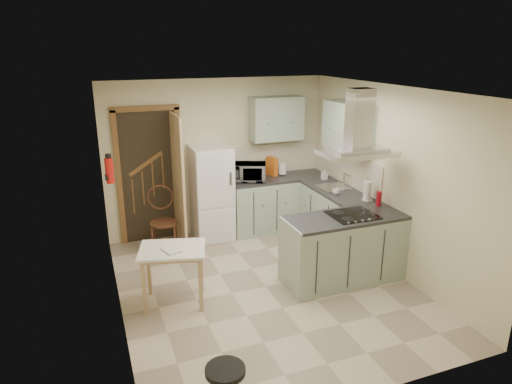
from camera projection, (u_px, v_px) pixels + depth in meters
name	position (u px, v px, depth m)	size (l,w,h in m)	color
floor	(266.00, 287.00, 5.91)	(4.20, 4.20, 0.00)	#C1AF96
ceiling	(267.00, 90.00, 5.14)	(4.20, 4.20, 0.00)	silver
back_wall	(218.00, 157.00, 7.39)	(3.60, 3.60, 0.00)	beige
left_wall	(112.00, 214.00, 4.91)	(4.20, 4.20, 0.00)	beige
right_wall	(390.00, 180.00, 6.13)	(4.20, 4.20, 0.00)	beige
doorway	(150.00, 176.00, 7.05)	(1.10, 0.12, 2.10)	brown
fridge	(212.00, 193.00, 7.21)	(0.60, 0.60, 1.50)	white
counter_back	(262.00, 204.00, 7.59)	(1.08, 0.60, 0.90)	#9EB2A0
counter_right	(326.00, 211.00, 7.28)	(0.60, 1.95, 0.90)	#9EB2A0
splashback	(272.00, 158.00, 7.73)	(1.68, 0.02, 0.50)	beige
wall_cabinet_back	(276.00, 118.00, 7.37)	(0.85, 0.35, 0.70)	#9EB2A0
wall_cabinet_right	(348.00, 127.00, 6.64)	(0.35, 0.90, 0.70)	#9EB2A0
peninsula	(344.00, 248.00, 5.96)	(1.55, 0.65, 0.90)	#9EB2A0
hob	(353.00, 215.00, 5.85)	(0.58, 0.50, 0.01)	black
extractor_hood	(357.00, 153.00, 5.60)	(0.90, 0.55, 0.10)	silver
sink	(333.00, 187.00, 6.98)	(0.45, 0.40, 0.01)	silver
fire_extinguisher	(109.00, 171.00, 5.65)	(0.10, 0.10, 0.32)	#B2140F
drop_leaf_table	(174.00, 276.00, 5.45)	(0.76, 0.57, 0.71)	tan
bentwood_chair	(164.00, 223.00, 6.80)	(0.40, 0.40, 0.91)	#4D1D19
microwave	(249.00, 172.00, 7.29)	(0.52, 0.35, 0.29)	black
kettle	(282.00, 169.00, 7.64)	(0.14, 0.14, 0.21)	white
cereal_box	(272.00, 166.00, 7.60)	(0.08, 0.21, 0.31)	orange
soap_bottle	(324.00, 174.00, 7.38)	(0.08, 0.08, 0.18)	#B5B4C1
paper_towel	(367.00, 191.00, 6.36)	(0.11, 0.11, 0.29)	silver
cup	(336.00, 192.00, 6.65)	(0.11, 0.11, 0.09)	silver
red_bottle	(379.00, 199.00, 6.17)	(0.07, 0.07, 0.20)	#A00D1C
book	(164.00, 248.00, 5.22)	(0.18, 0.24, 0.11)	brown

